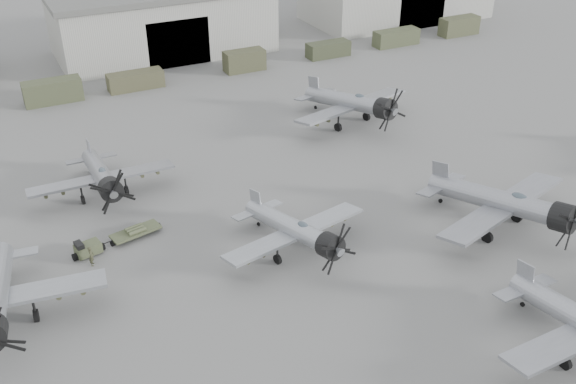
{
  "coord_description": "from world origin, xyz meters",
  "views": [
    {
      "loc": [
        -23.23,
        -22.28,
        27.99
      ],
      "look_at": [
        -3.86,
        16.44,
        2.5
      ],
      "focal_mm": 40.0,
      "sensor_mm": 36.0,
      "label": 1
    }
  ],
  "objects_px": {
    "aircraft_mid_2": "(509,204)",
    "aircraft_far_1": "(355,103)",
    "ground_crew": "(91,256)",
    "aircraft_mid_1": "(298,231)",
    "tug_trailer": "(107,242)",
    "aircraft_far_0": "(102,176)"
  },
  "relations": [
    {
      "from": "aircraft_mid_2",
      "to": "ground_crew",
      "type": "relative_size",
      "value": 8.97
    },
    {
      "from": "aircraft_mid_1",
      "to": "ground_crew",
      "type": "xyz_separation_m",
      "value": [
        -13.78,
        5.56,
        -1.35
      ]
    },
    {
      "from": "aircraft_mid_2",
      "to": "aircraft_far_0",
      "type": "height_order",
      "value": "aircraft_mid_2"
    },
    {
      "from": "aircraft_far_1",
      "to": "aircraft_mid_1",
      "type": "bearing_deg",
      "value": -145.14
    },
    {
      "from": "tug_trailer",
      "to": "ground_crew",
      "type": "bearing_deg",
      "value": -142.47
    },
    {
      "from": "aircraft_mid_1",
      "to": "aircraft_far_0",
      "type": "height_order",
      "value": "aircraft_far_0"
    },
    {
      "from": "aircraft_mid_2",
      "to": "tug_trailer",
      "type": "xyz_separation_m",
      "value": [
        -28.07,
        11.68,
        -2.05
      ]
    },
    {
      "from": "aircraft_far_1",
      "to": "tug_trailer",
      "type": "distance_m",
      "value": 29.98
    },
    {
      "from": "tug_trailer",
      "to": "aircraft_far_0",
      "type": "bearing_deg",
      "value": 66.44
    },
    {
      "from": "aircraft_mid_2",
      "to": "aircraft_far_0",
      "type": "relative_size",
      "value": 1.17
    },
    {
      "from": "aircraft_far_1",
      "to": "tug_trailer",
      "type": "relative_size",
      "value": 2.07
    },
    {
      "from": "aircraft_mid_2",
      "to": "aircraft_far_1",
      "type": "distance_m",
      "value": 22.14
    },
    {
      "from": "aircraft_mid_1",
      "to": "aircraft_mid_2",
      "type": "xyz_separation_m",
      "value": [
        15.73,
        -4.46,
        0.42
      ]
    },
    {
      "from": "aircraft_far_1",
      "to": "ground_crew",
      "type": "height_order",
      "value": "aircraft_far_1"
    },
    {
      "from": "aircraft_mid_2",
      "to": "aircraft_far_1",
      "type": "xyz_separation_m",
      "value": [
        -0.05,
        22.14,
        -0.02
      ]
    },
    {
      "from": "aircraft_mid_1",
      "to": "aircraft_far_1",
      "type": "xyz_separation_m",
      "value": [
        15.69,
        17.68,
        0.39
      ]
    },
    {
      "from": "tug_trailer",
      "to": "aircraft_mid_1",
      "type": "bearing_deg",
      "value": -42.03
    },
    {
      "from": "aircraft_mid_1",
      "to": "tug_trailer",
      "type": "xyz_separation_m",
      "value": [
        -12.34,
        7.22,
        -1.64
      ]
    },
    {
      "from": "aircraft_far_1",
      "to": "ground_crew",
      "type": "xyz_separation_m",
      "value": [
        -29.46,
        -12.12,
        -1.75
      ]
    },
    {
      "from": "ground_crew",
      "to": "aircraft_mid_1",
      "type": "bearing_deg",
      "value": -93.52
    },
    {
      "from": "aircraft_mid_2",
      "to": "ground_crew",
      "type": "height_order",
      "value": "aircraft_mid_2"
    },
    {
      "from": "aircraft_far_0",
      "to": "ground_crew",
      "type": "bearing_deg",
      "value": -107.84
    }
  ]
}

